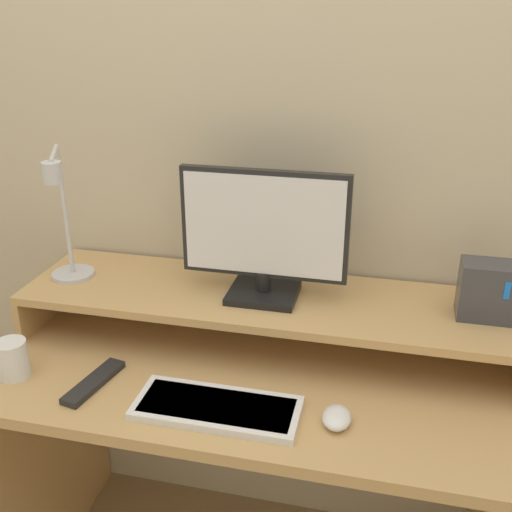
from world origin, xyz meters
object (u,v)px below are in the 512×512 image
router_dock (487,290)px  keyboard (217,408)px  monitor (264,234)px  remote_control (94,382)px  mug (13,359)px  desk_lamp (65,228)px  mouse (337,418)px

router_dock → keyboard: size_ratio=0.38×
monitor → remote_control: size_ratio=2.19×
router_dock → mug: (-1.10, -0.31, -0.16)m
monitor → mug: bearing=-151.7°
desk_lamp → monitor: bearing=6.0°
monitor → desk_lamp: desk_lamp is taller
monitor → remote_control: (-0.35, -0.29, -0.30)m
router_dock → remote_control: router_dock is taller
mouse → mug: size_ratio=0.89×
monitor → keyboard: size_ratio=1.15×
router_dock → mug: size_ratio=1.49×
monitor → desk_lamp: size_ratio=1.14×
desk_lamp → remote_control: 0.41m
router_dock → remote_control: bearing=-161.2°
monitor → remote_control: bearing=-140.3°
desk_lamp → keyboard: bearing=-28.6°
mouse → monitor: bearing=127.4°
keyboard → remote_control: size_ratio=1.91×
desk_lamp → mug: bearing=-98.3°
desk_lamp → keyboard: 0.63m
mouse → remote_control: mouse is taller
keyboard → mouse: bearing=4.0°
monitor → mug: size_ratio=4.47×
router_dock → keyboard: 0.70m
router_dock → mouse: router_dock is taller
desk_lamp → keyboard: (0.49, -0.27, -0.29)m
mug → router_dock: bearing=15.9°
keyboard → remote_control: (-0.32, 0.03, -0.00)m
keyboard → monitor: bearing=83.8°
remote_control → mug: (-0.21, -0.01, 0.04)m
keyboard → mug: bearing=177.8°
keyboard → mouse: (0.27, 0.02, 0.01)m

